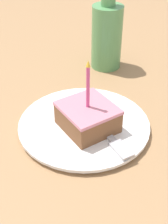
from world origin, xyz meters
TOP-DOWN VIEW (x-y plane):
  - ground_plane at (0.00, 0.00)m, footprint 2.40×2.40m
  - plate at (-0.01, 0.02)m, footprint 0.25×0.25m
  - cake_slice at (-0.01, 0.04)m, footprint 0.09×0.10m
  - fork at (-0.02, 0.07)m, footprint 0.03×0.17m
  - bottle at (-0.20, -0.16)m, footprint 0.07×0.07m

SIDE VIEW (x-z plane):
  - ground_plane at x=0.00m, z-range -0.04..0.00m
  - plate at x=-0.01m, z-range 0.00..0.02m
  - fork at x=-0.02m, z-range 0.01..0.02m
  - cake_slice at x=-0.01m, z-range -0.03..0.11m
  - bottle at x=-0.20m, z-range -0.02..0.19m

